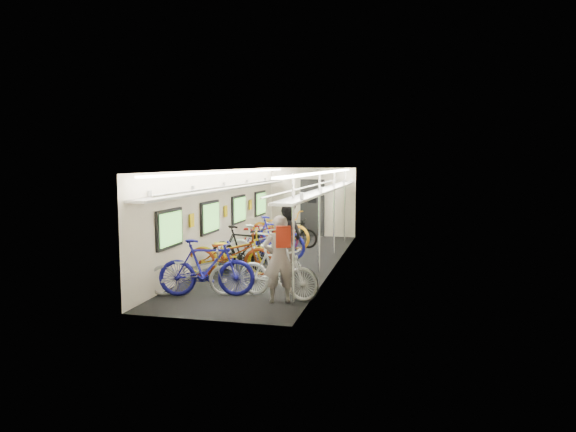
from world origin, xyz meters
The scene contains 16 objects.
train_car_shell centered at (-0.36, 0.71, 1.66)m, with size 10.00×10.00×10.00m.
bicycle_0 centered at (-0.77, -3.59, 0.47)m, with size 0.63×1.80×0.94m, color #9D9EA2.
bicycle_1 centered at (-0.51, -3.57, 0.56)m, with size 0.53×1.86×1.12m, color navy.
bicycle_2 centered at (-0.65, -1.87, 0.52)m, with size 0.69×1.98×1.04m, color maroon.
bicycle_3 centered at (-0.47, -1.42, 0.56)m, with size 0.52×1.85×1.11m, color black.
bicycle_4 centered at (-0.61, -1.77, 0.54)m, with size 0.71×2.04×1.07m, color yellow.
bicycle_5 centered at (-0.26, -0.84, 0.54)m, with size 0.51×1.79×1.08m, color white.
bicycle_6 centered at (-0.49, 0.02, 0.48)m, with size 0.63×1.82×0.96m, color silver.
bicycle_7 centered at (-0.25, 0.62, 0.57)m, with size 0.53×1.88×1.13m, color #1A1B9E.
bicycle_8 centered at (-0.78, 1.80, 0.50)m, with size 0.67×1.91×1.00m, color maroon.
bicycle_9 centered at (-0.12, 2.41, 0.47)m, with size 0.44×1.55×0.93m, color black.
bicycle_10 centered at (-0.51, 2.26, 0.58)m, with size 0.77×2.20×1.15m, color orange.
bicycle_11 centered at (0.87, -3.41, 0.51)m, with size 0.48×1.70×1.02m, color white.
passenger_near centered at (0.95, -3.66, 0.81)m, with size 0.59×0.39×1.63m, color gray.
passenger_mid centered at (0.44, -0.76, 0.81)m, with size 0.79×0.62×1.63m, color black.
backpack centered at (1.11, -3.97, 1.28)m, with size 0.26×0.14×0.38m, color #B12311.
Camera 1 is at (3.23, -12.71, 2.59)m, focal length 32.00 mm.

